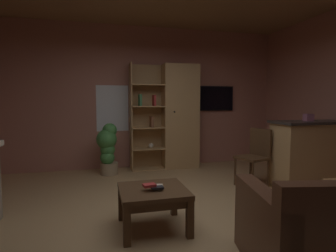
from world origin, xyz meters
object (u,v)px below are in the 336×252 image
object	(u,v)px
dining_chair	(255,153)
wall_mounted_tv	(213,98)
table_book_2	(149,185)
bookshelf_cabinet	(176,117)
table_book_1	(157,188)
table_book_0	(158,186)
tissue_box	(308,118)
kitchen_bar_counter	(317,154)
potted_floor_plant	(108,147)
coffee_table	(153,196)

from	to	relation	value
dining_chair	wall_mounted_tv	distance (m)	1.96
table_book_2	bookshelf_cabinet	bearing A→B (deg)	68.50
table_book_2	dining_chair	bearing A→B (deg)	30.48
table_book_1	table_book_2	xyz separation A→B (m)	(-0.08, 0.02, 0.03)
dining_chair	table_book_0	bearing A→B (deg)	-150.39
tissue_box	table_book_2	bearing A→B (deg)	-162.26
kitchen_bar_counter	wall_mounted_tv	bearing A→B (deg)	114.10
dining_chair	bookshelf_cabinet	bearing A→B (deg)	120.00
bookshelf_cabinet	wall_mounted_tv	bearing A→B (deg)	13.21
kitchen_bar_counter	potted_floor_plant	size ratio (longest dim) A/B	1.52
table_book_0	dining_chair	distance (m)	2.11
bookshelf_cabinet	table_book_2	distance (m)	2.94
tissue_box	table_book_1	xyz separation A→B (m)	(-2.59, -0.87, -0.64)
tissue_box	table_book_0	bearing A→B (deg)	-163.63
table_book_1	kitchen_bar_counter	bearing A→B (deg)	17.58
table_book_1	coffee_table	bearing A→B (deg)	110.37
table_book_0	kitchen_bar_counter	bearing A→B (deg)	15.43
kitchen_bar_counter	table_book_1	bearing A→B (deg)	-162.42
table_book_2	wall_mounted_tv	world-z (taller)	wall_mounted_tv
coffee_table	table_book_0	bearing A→B (deg)	35.68
coffee_table	wall_mounted_tv	bearing A→B (deg)	56.13
kitchen_bar_counter	table_book_2	bearing A→B (deg)	-163.24
table_book_1	tissue_box	bearing A→B (deg)	18.64
coffee_table	table_book_0	xyz separation A→B (m)	(0.06, 0.04, 0.09)
potted_floor_plant	wall_mounted_tv	world-z (taller)	wall_mounted_tv
potted_floor_plant	bookshelf_cabinet	bearing A→B (deg)	10.39
kitchen_bar_counter	coffee_table	bearing A→B (deg)	-164.06
wall_mounted_tv	table_book_2	bearing A→B (deg)	-124.02
table_book_2	kitchen_bar_counter	bearing A→B (deg)	16.76
tissue_box	table_book_0	size ratio (longest dim) A/B	1.14
table_book_0	potted_floor_plant	size ratio (longest dim) A/B	0.11
tissue_box	wall_mounted_tv	bearing A→B (deg)	109.36
table_book_1	table_book_2	world-z (taller)	table_book_2
dining_chair	wall_mounted_tv	xyz separation A→B (m)	(0.01, 1.75, 0.89)
bookshelf_cabinet	tissue_box	size ratio (longest dim) A/B	17.50
coffee_table	dining_chair	world-z (taller)	dining_chair
table_book_0	table_book_1	distance (m)	0.13
table_book_1	dining_chair	world-z (taller)	dining_chair
table_book_2	table_book_0	bearing A→B (deg)	42.52
table_book_0	table_book_1	bearing A→B (deg)	-104.78
table_book_0	dining_chair	bearing A→B (deg)	29.61
wall_mounted_tv	table_book_1	bearing A→B (deg)	-122.74
kitchen_bar_counter	table_book_2	xyz separation A→B (m)	(-2.86, -0.86, -0.04)
bookshelf_cabinet	table_book_0	bearing A→B (deg)	-110.11
wall_mounted_tv	table_book_0	bearing A→B (deg)	-123.41
bookshelf_cabinet	table_book_0	world-z (taller)	bookshelf_cabinet
tissue_box	table_book_1	distance (m)	2.81
tissue_box	table_book_1	world-z (taller)	tissue_box
coffee_table	table_book_1	size ratio (longest dim) A/B	5.70
kitchen_bar_counter	table_book_2	size ratio (longest dim) A/B	11.46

